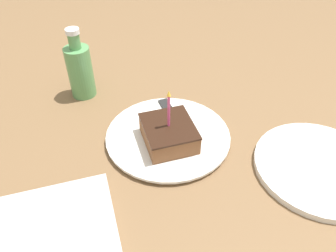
{
  "coord_description": "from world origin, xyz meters",
  "views": [
    {
      "loc": [
        0.15,
        0.52,
        0.52
      ],
      "look_at": [
        -0.02,
        -0.02,
        0.04
      ],
      "focal_mm": 35.0,
      "sensor_mm": 36.0,
      "label": 1
    }
  ],
  "objects": [
    {
      "name": "side_plate",
      "position": [
        -0.3,
        0.17,
        0.01
      ],
      "size": [
        0.27,
        0.27,
        0.01
      ],
      "color": "white",
      "rests_on": "ground_plane"
    },
    {
      "name": "cake_slice",
      "position": [
        -0.01,
        0.01,
        0.04
      ],
      "size": [
        0.11,
        0.12,
        0.14
      ],
      "color": "brown",
      "rests_on": "plate"
    },
    {
      "name": "plate",
      "position": [
        -0.02,
        -0.02,
        0.01
      ],
      "size": [
        0.29,
        0.29,
        0.02
      ],
      "color": "white",
      "rests_on": "ground_plane"
    },
    {
      "name": "bottle",
      "position": [
        0.15,
        -0.26,
        0.08
      ],
      "size": [
        0.07,
        0.07,
        0.19
      ],
      "color": "#599959",
      "rests_on": "ground_plane"
    },
    {
      "name": "ground_plane",
      "position": [
        0.0,
        0.0,
        -0.02
      ],
      "size": [
        2.4,
        2.4,
        0.04
      ],
      "color": "brown",
      "rests_on": "ground"
    },
    {
      "name": "marble_board",
      "position": [
        0.25,
        0.16,
        0.01
      ],
      "size": [
        0.22,
        0.18,
        0.02
      ],
      "color": "silver",
      "rests_on": "ground_plane"
    },
    {
      "name": "fork",
      "position": [
        -0.05,
        -0.06,
        0.02
      ],
      "size": [
        0.03,
        0.19,
        0.0
      ],
      "color": "#262626",
      "rests_on": "plate"
    }
  ]
}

